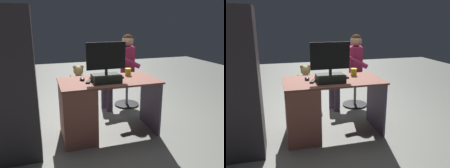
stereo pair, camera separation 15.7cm
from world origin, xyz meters
TOP-DOWN VIEW (x-y plane):
  - ground_plane at (0.00, 0.00)m, footprint 10.00×10.00m
  - desk at (0.32, 0.35)m, footprint 1.22×0.64m
  - monitor at (0.06, 0.43)m, footprint 0.47×0.23m
  - keyboard at (0.00, 0.26)m, footprint 0.42×0.14m
  - computer_mouse at (0.31, 0.26)m, footprint 0.06×0.10m
  - cup at (-0.32, 0.19)m, footprint 0.08×0.08m
  - tv_remote at (0.26, 0.38)m, footprint 0.10×0.15m
  - office_chair_teddy at (0.26, -0.33)m, footprint 0.48×0.48m
  - teddy_bear at (0.26, -0.34)m, footprint 0.24×0.24m
  - visitor_chair at (-0.60, -0.55)m, footprint 0.42×0.42m
  - person at (-0.52, -0.53)m, footprint 0.60×0.56m
  - equipment_rack at (1.06, 0.57)m, footprint 0.44×0.36m

SIDE VIEW (x-z plane):
  - ground_plane at x=0.00m, z-range 0.00..0.00m
  - office_chair_teddy at x=0.26m, z-range 0.03..0.49m
  - visitor_chair at x=-0.60m, z-range 0.05..0.51m
  - desk at x=0.32m, z-range 0.02..0.74m
  - teddy_bear at x=0.26m, z-range 0.45..0.78m
  - person at x=-0.52m, z-range 0.11..1.32m
  - tv_remote at x=0.26m, z-range 0.72..0.74m
  - keyboard at x=0.00m, z-range 0.72..0.74m
  - computer_mouse at x=0.31m, z-range 0.72..0.76m
  - cup at x=-0.32m, z-range 0.72..0.82m
  - equipment_rack at x=1.06m, z-range 0.00..1.57m
  - monitor at x=0.06m, z-range 0.63..1.10m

